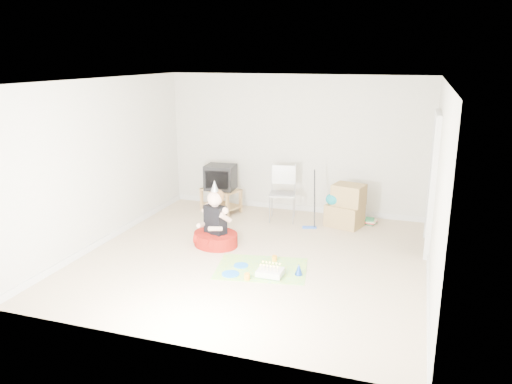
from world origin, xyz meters
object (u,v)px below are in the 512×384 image
(crt_tv, at_px, (221,177))
(birthday_cake, at_px, (270,273))
(folding_chair, at_px, (282,194))
(seated_woman, at_px, (216,231))
(tv_stand, at_px, (221,198))
(cardboard_boxes, at_px, (346,206))

(crt_tv, bearing_deg, birthday_cake, -59.27)
(folding_chair, height_order, seated_woman, seated_woman)
(folding_chair, height_order, birthday_cake, folding_chair)
(tv_stand, xyz_separation_m, birthday_cake, (1.75, -2.53, -0.22))
(birthday_cake, bearing_deg, crt_tv, 124.69)
(seated_woman, bearing_deg, crt_tv, 109.34)
(crt_tv, xyz_separation_m, birthday_cake, (1.75, -2.53, -0.64))
(crt_tv, distance_m, folding_chair, 1.29)
(cardboard_boxes, distance_m, seated_woman, 2.41)
(crt_tv, relative_size, cardboard_boxes, 0.72)
(seated_woman, height_order, birthday_cake, seated_woman)
(crt_tv, xyz_separation_m, folding_chair, (1.27, -0.14, -0.19))
(seated_woman, distance_m, birthday_cake, 1.44)
(tv_stand, height_order, seated_woman, seated_woman)
(tv_stand, bearing_deg, crt_tv, -45.00)
(crt_tv, height_order, birthday_cake, crt_tv)
(folding_chair, distance_m, seated_woman, 1.70)
(crt_tv, distance_m, seated_woman, 1.84)
(crt_tv, relative_size, seated_woman, 0.51)
(tv_stand, xyz_separation_m, cardboard_boxes, (2.41, -0.11, 0.10))
(cardboard_boxes, bearing_deg, folding_chair, -178.07)
(crt_tv, bearing_deg, folding_chair, -10.47)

